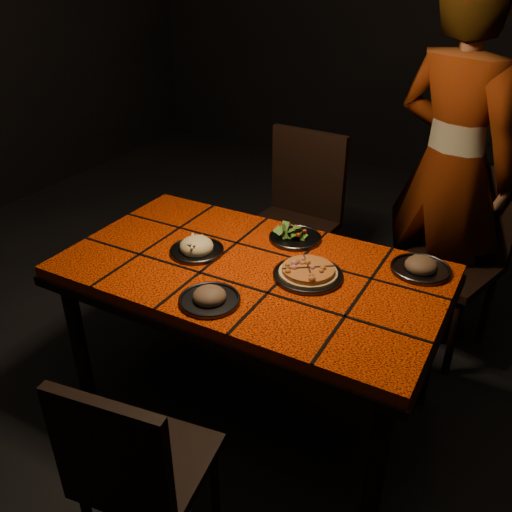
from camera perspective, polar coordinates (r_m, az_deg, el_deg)
The scene contains 11 objects.
room_shell at distance 2.02m, azimuth -0.65°, elevation 17.54°, with size 6.04×7.04×3.08m.
dining_table at distance 2.34m, azimuth -0.53°, elevation -2.73°, with size 1.62×0.92×0.75m.
chair_near at distance 1.88m, azimuth -12.69°, elevation -20.88°, with size 0.44×0.44×0.86m.
chair_far_left at distance 3.20m, azimuth 4.40°, elevation 4.92°, with size 0.50×0.50×1.04m.
chair_far_right at distance 3.01m, azimuth 20.51°, elevation 0.95°, with size 0.56×0.56×1.00m.
diner at distance 2.96m, azimuth 19.81°, elevation 8.69°, with size 0.69×0.46×1.90m, color brown.
plate_pizza at distance 2.23m, azimuth 5.50°, elevation -1.80°, with size 0.34×0.34×0.04m.
plate_pasta at distance 2.41m, azimuth -6.26°, elevation 0.82°, with size 0.24×0.24×0.08m.
plate_salad at distance 2.51m, azimuth 4.16°, elevation 2.24°, with size 0.24×0.24×0.07m.
plate_mushroom_a at distance 2.07m, azimuth -4.92°, elevation -4.34°, with size 0.24×0.24×0.08m.
plate_mushroom_b at distance 2.36m, azimuth 16.98°, elevation -1.05°, with size 0.25×0.25×0.08m.
Camera 1 is at (0.98, -1.72, 1.92)m, focal length 38.00 mm.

